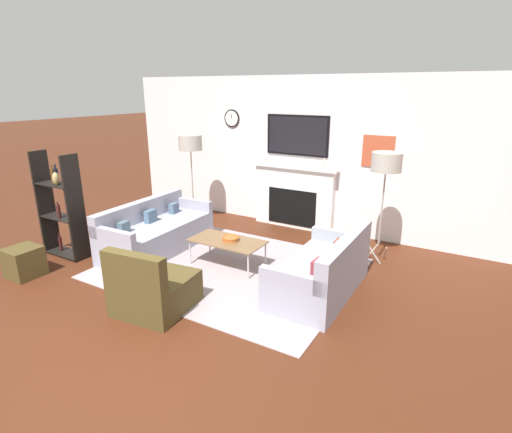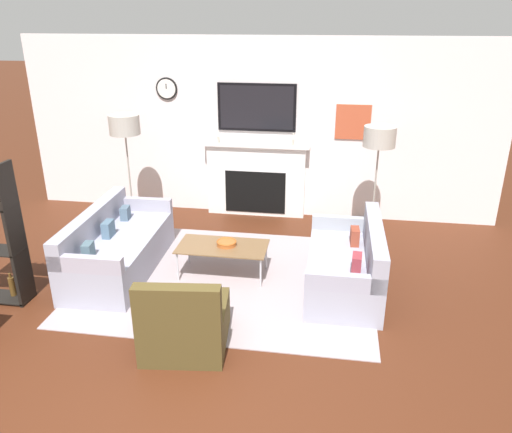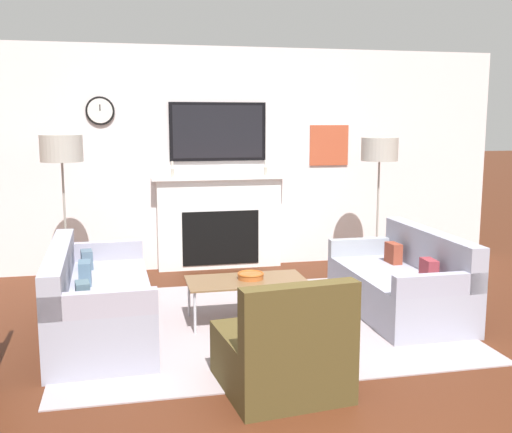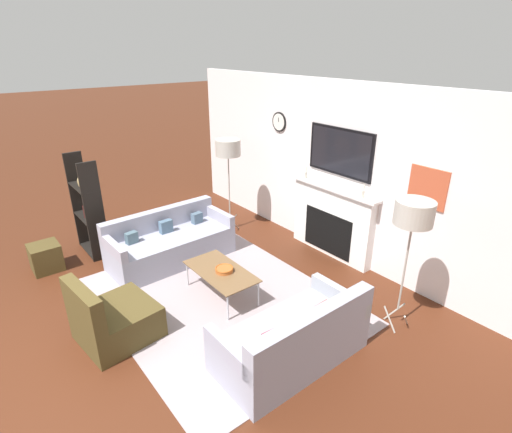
# 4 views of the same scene
# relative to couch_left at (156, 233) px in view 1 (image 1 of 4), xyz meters

# --- Properties ---
(ground_plane) EXTENTS (60.00, 60.00, 0.00)m
(ground_plane) POSITION_rel_couch_left_xyz_m (1.40, -2.12, -0.29)
(ground_plane) COLOR #492212
(fireplace_wall) EXTENTS (7.31, 0.28, 2.70)m
(fireplace_wall) POSITION_rel_couch_left_xyz_m (1.40, 2.24, 0.94)
(fireplace_wall) COLOR silver
(fireplace_wall) RESTS_ON ground_plane
(area_rug) EXTENTS (3.42, 2.68, 0.01)m
(area_rug) POSITION_rel_couch_left_xyz_m (1.40, 0.00, -0.28)
(area_rug) COLOR gray
(area_rug) RESTS_ON ground_plane
(couch_left) EXTENTS (0.87, 1.91, 0.77)m
(couch_left) POSITION_rel_couch_left_xyz_m (0.00, 0.00, 0.00)
(couch_left) COLOR #9798AB
(couch_left) RESTS_ON ground_plane
(couch_right) EXTENTS (0.82, 1.64, 0.79)m
(couch_right) POSITION_rel_couch_left_xyz_m (2.81, 0.00, -0.01)
(couch_right) COLOR #9798AB
(couch_right) RESTS_ON ground_plane
(armchair) EXTENTS (0.86, 0.90, 0.82)m
(armchair) POSITION_rel_couch_left_xyz_m (1.27, -1.37, -0.03)
(armchair) COLOR #4A3C1D
(armchair) RESTS_ON ground_plane
(coffee_table) EXTENTS (1.08, 0.56, 0.39)m
(coffee_table) POSITION_rel_couch_left_xyz_m (1.32, 0.08, 0.08)
(coffee_table) COLOR brown
(coffee_table) RESTS_ON ground_plane
(decorative_bowl) EXTENTS (0.24, 0.24, 0.06)m
(decorative_bowl) POSITION_rel_couch_left_xyz_m (1.36, 0.10, 0.14)
(decorative_bowl) COLOR #B15A27
(decorative_bowl) RESTS_ON coffee_table
(floor_lamp_left) EXTENTS (0.43, 0.43, 1.68)m
(floor_lamp_left) POSITION_rel_couch_left_xyz_m (-0.36, 1.39, 1.23)
(floor_lamp_left) COLOR #9E998E
(floor_lamp_left) RESTS_ON ground_plane
(floor_lamp_right) EXTENTS (0.42, 0.42, 1.63)m
(floor_lamp_right) POSITION_rel_couch_left_xyz_m (3.15, 1.39, 1.18)
(floor_lamp_right) COLOR #9E998E
(floor_lamp_right) RESTS_ON ground_plane
(shelf_unit) EXTENTS (0.76, 0.28, 1.60)m
(shelf_unit) POSITION_rel_couch_left_xyz_m (-1.06, -0.86, 0.48)
(shelf_unit) COLOR black
(shelf_unit) RESTS_ON ground_plane
(ottoman) EXTENTS (0.41, 0.41, 0.41)m
(ottoman) POSITION_rel_couch_left_xyz_m (-0.90, -1.61, -0.08)
(ottoman) COLOR #4A3C1D
(ottoman) RESTS_ON ground_plane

